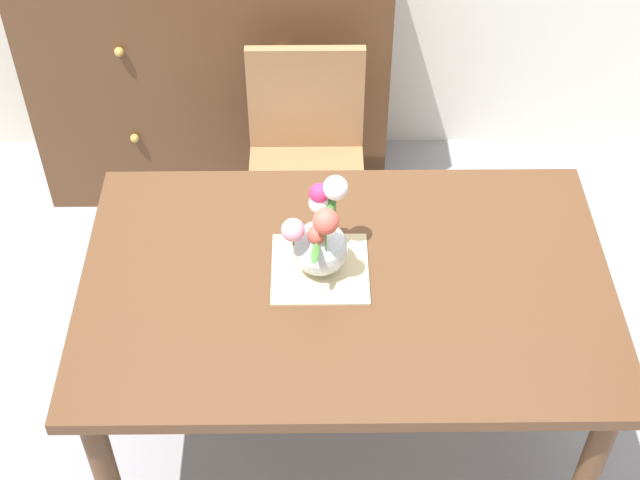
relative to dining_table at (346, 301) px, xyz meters
The scene contains 6 objects.
ground_plane 0.64m from the dining_table, ahead, with size 12.00×12.00×0.00m, color #939399.
dining_table is the anchor object (origin of this frame).
chair_far 0.84m from the dining_table, 98.09° to the left, with size 0.42×0.42×0.90m.
dresser 1.43m from the dining_table, 110.53° to the left, with size 1.40×0.47×1.00m.
placemat 0.13m from the dining_table, 150.48° to the left, with size 0.28×0.28×0.01m, color #CCB789.
flower_vase 0.23m from the dining_table, 148.05° to the left, with size 0.18×0.25×0.28m.
Camera 1 is at (-0.09, -1.76, 2.63)m, focal length 51.21 mm.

